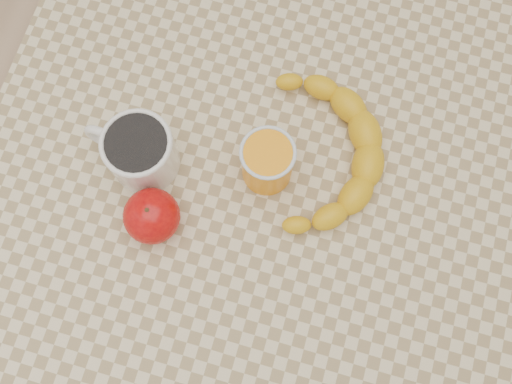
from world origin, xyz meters
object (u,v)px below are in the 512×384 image
(orange_juice_glass, at_px, (267,162))
(coffee_mug, at_px, (139,151))
(table, at_px, (256,210))
(apple, at_px, (152,216))
(banana, at_px, (324,154))

(orange_juice_glass, bearing_deg, coffee_mug, -169.62)
(coffee_mug, bearing_deg, orange_juice_glass, 10.38)
(table, height_order, orange_juice_glass, orange_juice_glass)
(table, height_order, apple, apple)
(table, height_order, coffee_mug, coffee_mug)
(banana, bearing_deg, apple, -150.22)
(apple, bearing_deg, banana, 37.30)
(orange_juice_glass, relative_size, banana, 0.28)
(coffee_mug, height_order, apple, coffee_mug)
(coffee_mug, height_order, banana, coffee_mug)
(orange_juice_glass, relative_size, apple, 0.89)
(orange_juice_glass, distance_m, apple, 0.17)
(coffee_mug, xyz_separation_m, orange_juice_glass, (0.17, 0.03, 0.00))
(table, xyz_separation_m, orange_juice_glass, (0.01, 0.04, 0.13))
(orange_juice_glass, bearing_deg, table, -97.86)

